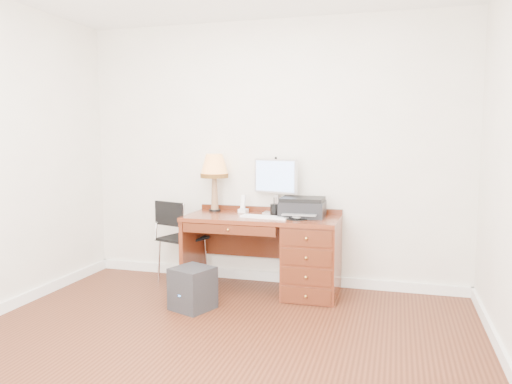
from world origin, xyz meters
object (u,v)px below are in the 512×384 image
(monitor, at_px, (275,179))
(chair, at_px, (180,233))
(desk, at_px, (294,252))
(equipment_box, at_px, (193,288))
(printer, at_px, (303,207))
(leg_lamp, at_px, (214,170))
(phone, at_px, (243,207))

(monitor, height_order, chair, monitor)
(desk, height_order, equipment_box, desk)
(desk, distance_m, printer, 0.44)
(equipment_box, bearing_deg, desk, 62.94)
(leg_lamp, xyz_separation_m, chair, (-0.34, -0.13, -0.66))
(monitor, height_order, equipment_box, monitor)
(desk, distance_m, phone, 0.71)
(desk, xyz_separation_m, equipment_box, (-0.77, -0.68, -0.23))
(equipment_box, bearing_deg, phone, 97.84)
(phone, bearing_deg, printer, -1.59)
(desk, xyz_separation_m, monitor, (-0.25, 0.21, 0.68))
(printer, bearing_deg, monitor, 153.72)
(desk, height_order, phone, phone)
(chair, bearing_deg, monitor, 28.53)
(desk, height_order, printer, printer)
(monitor, xyz_separation_m, leg_lamp, (-0.63, -0.05, 0.09))
(monitor, relative_size, chair, 0.63)
(monitor, bearing_deg, leg_lamp, -158.68)
(desk, xyz_separation_m, printer, (0.07, 0.07, 0.43))
(printer, xyz_separation_m, chair, (-1.28, -0.04, -0.32))
(desk, distance_m, monitor, 0.76)
(chair, relative_size, equipment_box, 2.32)
(monitor, xyz_separation_m, printer, (0.31, -0.15, -0.25))
(desk, bearing_deg, equipment_box, -138.55)
(monitor, distance_m, leg_lamp, 0.64)
(monitor, relative_size, equipment_box, 1.47)
(desk, bearing_deg, chair, 178.61)
(monitor, bearing_deg, desk, -24.22)
(leg_lamp, bearing_deg, monitor, 4.72)
(chair, xyz_separation_m, equipment_box, (0.44, -0.71, -0.34))
(leg_lamp, xyz_separation_m, phone, (0.31, 0.01, -0.38))
(leg_lamp, relative_size, chair, 0.68)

